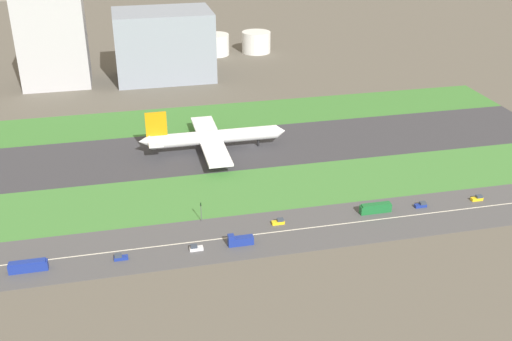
% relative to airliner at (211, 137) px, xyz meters
% --- Properties ---
extents(ground_plane, '(800.00, 800.00, 0.00)m').
position_rel_airliner_xyz_m(ground_plane, '(18.57, -0.00, -6.23)').
color(ground_plane, '#5B564C').
extents(runway, '(280.00, 46.00, 0.10)m').
position_rel_airliner_xyz_m(runway, '(18.57, -0.00, -6.18)').
color(runway, '#38383D').
rests_on(runway, ground_plane).
extents(grass_median_north, '(280.00, 36.00, 0.10)m').
position_rel_airliner_xyz_m(grass_median_north, '(18.57, 41.00, -6.18)').
color(grass_median_north, '#3D7A33').
rests_on(grass_median_north, ground_plane).
extents(grass_median_south, '(280.00, 36.00, 0.10)m').
position_rel_airliner_xyz_m(grass_median_south, '(18.57, -41.00, -6.18)').
color(grass_median_south, '#427F38').
rests_on(grass_median_south, ground_plane).
extents(highway, '(280.00, 28.00, 0.10)m').
position_rel_airliner_xyz_m(highway, '(18.57, -73.00, -6.18)').
color(highway, '#4C4C4F').
rests_on(highway, ground_plane).
extents(highway_centerline, '(266.00, 0.50, 0.01)m').
position_rel_airliner_xyz_m(highway_centerline, '(18.57, -73.00, -6.13)').
color(highway_centerline, silver).
rests_on(highway_centerline, highway).
extents(airliner, '(65.00, 56.00, 19.70)m').
position_rel_airliner_xyz_m(airliner, '(0.00, 0.00, 0.00)').
color(airliner, white).
rests_on(airliner, runway).
extents(bus_1, '(11.60, 2.50, 3.50)m').
position_rel_airliner_xyz_m(bus_1, '(48.62, -68.00, -4.41)').
color(bus_1, '#19662D').
rests_on(bus_1, highway).
extents(car_0, '(4.40, 1.80, 2.00)m').
position_rel_airliner_xyz_m(car_0, '(-17.76, -78.00, -5.31)').
color(car_0, silver).
rests_on(car_0, highway).
extents(car_1, '(4.40, 1.80, 2.00)m').
position_rel_airliner_xyz_m(car_1, '(12.66, -68.00, -5.31)').
color(car_1, yellow).
rests_on(car_1, highway).
extents(car_3, '(4.40, 1.80, 2.00)m').
position_rel_airliner_xyz_m(car_3, '(-41.66, -78.00, -5.31)').
color(car_3, navy).
rests_on(car_3, highway).
extents(car_4, '(4.40, 1.80, 2.00)m').
position_rel_airliner_xyz_m(car_4, '(89.40, -68.00, -5.31)').
color(car_4, yellow).
rests_on(car_4, highway).
extents(car_2, '(4.40, 1.80, 2.00)m').
position_rel_airliner_xyz_m(car_2, '(66.54, -68.00, -5.31)').
color(car_2, navy).
rests_on(car_2, highway).
extents(truck_0, '(8.40, 2.50, 4.00)m').
position_rel_airliner_xyz_m(truck_0, '(-3.15, -78.00, -4.56)').
color(truck_0, navy).
rests_on(truck_0, highway).
extents(bus_0, '(11.60, 2.50, 3.50)m').
position_rel_airliner_xyz_m(bus_0, '(-69.19, -78.00, -4.41)').
color(bus_0, navy).
rests_on(bus_0, highway).
extents(traffic_light, '(0.36, 0.50, 7.20)m').
position_rel_airliner_xyz_m(traffic_light, '(-13.26, -60.01, -1.94)').
color(traffic_light, '#4C4C51').
rests_on(traffic_light, highway).
extents(terminal_building, '(37.16, 28.19, 51.90)m').
position_rel_airliner_xyz_m(terminal_building, '(-71.43, 114.00, 19.72)').
color(terminal_building, '#B2B2B7').
rests_on(terminal_building, ground_plane).
extents(hangar_building, '(56.53, 38.82, 39.77)m').
position_rel_airliner_xyz_m(hangar_building, '(-9.34, 114.00, 13.66)').
color(hangar_building, gray).
rests_on(hangar_building, ground_plane).
extents(fuel_tank_west, '(22.48, 22.48, 16.15)m').
position_rel_airliner_xyz_m(fuel_tank_west, '(-7.09, 159.00, 1.84)').
color(fuel_tank_west, silver).
rests_on(fuel_tank_west, ground_plane).
extents(fuel_tank_centre, '(19.04, 19.04, 13.83)m').
position_rel_airliner_xyz_m(fuel_tank_centre, '(28.28, 159.00, 0.68)').
color(fuel_tank_centre, silver).
rests_on(fuel_tank_centre, ground_plane).
extents(fuel_tank_east, '(19.54, 19.54, 14.07)m').
position_rel_airliner_xyz_m(fuel_tank_east, '(56.93, 159.00, 0.80)').
color(fuel_tank_east, silver).
rests_on(fuel_tank_east, ground_plane).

